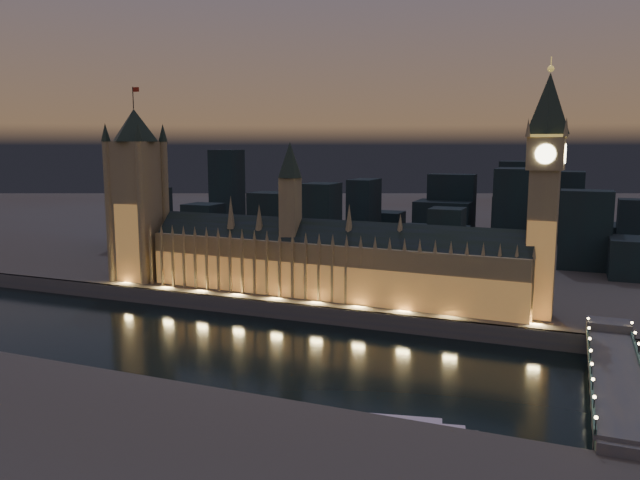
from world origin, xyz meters
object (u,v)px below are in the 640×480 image
at_px(palace_of_westminster, 325,261).
at_px(victoria_tower, 137,186).
at_px(elizabeth_tower, 545,175).
at_px(river_boat, 400,429).
at_px(westminster_bridge, 615,379).

relative_size(palace_of_westminster, victoria_tower, 1.86).
relative_size(palace_of_westminster, elizabeth_tower, 1.78).
distance_m(victoria_tower, elizabeth_tower, 218.22).
height_order(victoria_tower, river_boat, victoria_tower).
relative_size(elizabeth_tower, river_boat, 2.42).
distance_m(victoria_tower, river_boat, 229.47).
distance_m(elizabeth_tower, river_boat, 142.36).
bearing_deg(victoria_tower, elizabeth_tower, 0.00).
height_order(victoria_tower, elizabeth_tower, elizabeth_tower).
bearing_deg(elizabeth_tower, victoria_tower, -180.00).
bearing_deg(elizabeth_tower, westminster_bridge, -66.65).
distance_m(palace_of_westminster, river_boat, 141.60).
distance_m(victoria_tower, westminster_bridge, 260.74).
relative_size(westminster_bridge, river_boat, 2.41).
height_order(westminster_bridge, river_boat, westminster_bridge).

